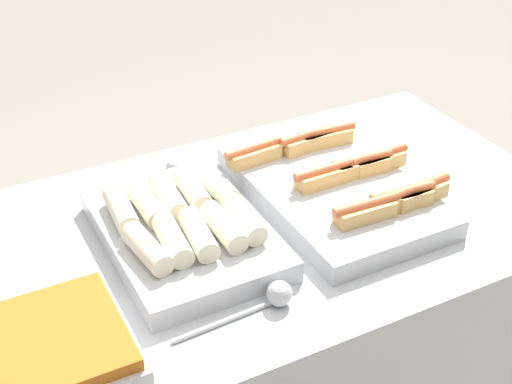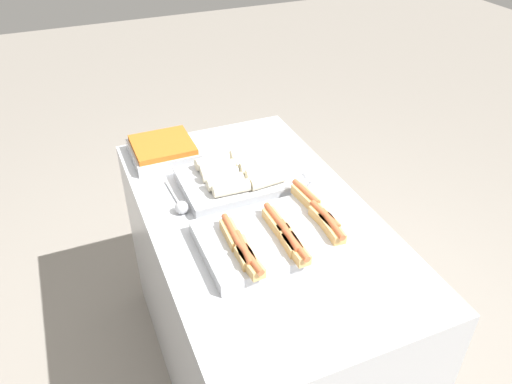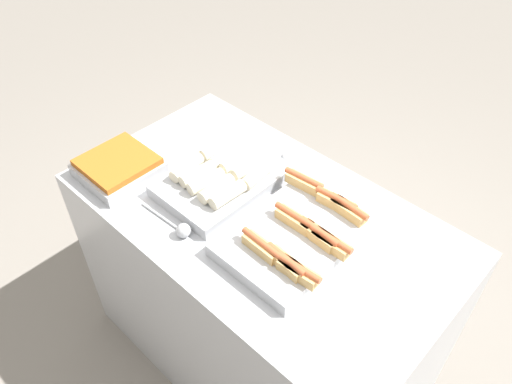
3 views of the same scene
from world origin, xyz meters
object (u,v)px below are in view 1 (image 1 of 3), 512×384
tray_hotdogs (336,186)px  tray_side_front (53,352)px  serving_spoon_near (272,297)px  tray_wraps (184,228)px  serving_spoon_far (170,171)px

tray_hotdogs → tray_side_front: size_ratio=1.98×
tray_side_front → serving_spoon_near: (0.41, -0.04, -0.01)m
tray_side_front → tray_hotdogs: bearing=17.4°
tray_wraps → serving_spoon_near: size_ratio=1.84×
tray_hotdogs → serving_spoon_near: tray_hotdogs is taller
tray_hotdogs → serving_spoon_near: 0.41m
tray_hotdogs → tray_side_front: bearing=-162.6°
tray_hotdogs → tray_wraps: bearing=180.0°
tray_side_front → serving_spoon_far: (0.41, 0.49, -0.01)m
tray_wraps → serving_spoon_near: 0.27m
tray_wraps → serving_spoon_far: 0.27m
tray_hotdogs → tray_side_front: tray_hotdogs is taller
tray_side_front → serving_spoon_far: tray_side_front is taller
tray_side_front → tray_wraps: bearing=33.9°
tray_wraps → serving_spoon_near: bearing=-75.1°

